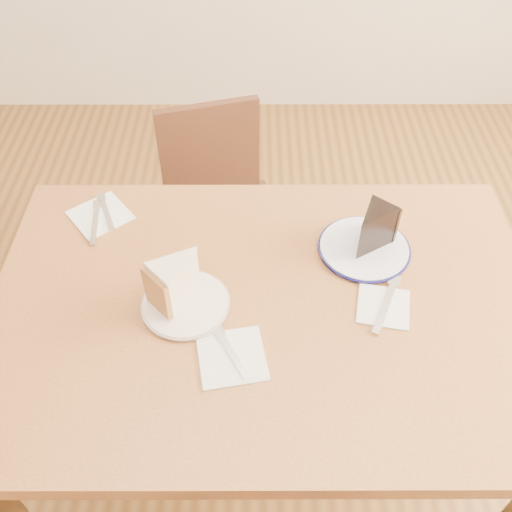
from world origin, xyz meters
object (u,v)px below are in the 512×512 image
object	(u,v)px
plate_cream	(186,304)
carrot_cake	(179,279)
plate_navy	(364,248)
chocolate_cake	(370,232)
table	(265,331)
chair_far	(221,215)

from	to	relation	value
plate_cream	carrot_cake	size ratio (longest dim) A/B	1.71
plate_navy	chocolate_cake	size ratio (longest dim) A/B	2.00
table	plate_cream	xyz separation A→B (m)	(-0.17, -0.01, 0.10)
chair_far	plate_cream	size ratio (longest dim) A/B	4.27
chocolate_cake	chair_far	bearing A→B (deg)	-11.13
table	chocolate_cake	xyz separation A→B (m)	(0.24, 0.16, 0.16)
chair_far	carrot_cake	size ratio (longest dim) A/B	7.31
chair_far	carrot_cake	xyz separation A→B (m)	(-0.05, -0.61, 0.38)
plate_navy	chocolate_cake	bearing A→B (deg)	-9.73
chair_far	plate_navy	xyz separation A→B (m)	(0.37, -0.47, 0.32)
table	chair_far	bearing A→B (deg)	102.38
chocolate_cake	plate_navy	bearing A→B (deg)	30.22
chocolate_cake	carrot_cake	bearing A→B (deg)	58.54
chair_far	table	bearing A→B (deg)	86.91
plate_cream	carrot_cake	bearing A→B (deg)	115.72
chair_far	plate_cream	distance (m)	0.71
carrot_cake	chair_far	bearing A→B (deg)	132.23
plate_cream	chocolate_cake	xyz separation A→B (m)	(0.41, 0.16, 0.05)
plate_cream	chocolate_cake	distance (m)	0.45
table	plate_navy	world-z (taller)	plate_navy
plate_cream	table	bearing A→B (deg)	1.97
plate_navy	carrot_cake	size ratio (longest dim) A/B	1.94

